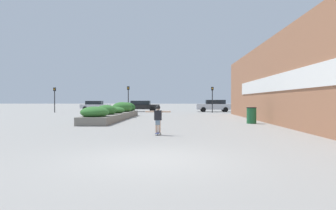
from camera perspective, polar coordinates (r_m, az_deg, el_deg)
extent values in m
plane|color=gray|center=(7.67, -3.53, -10.32)|extent=(300.00, 300.00, 0.00)
cube|color=#9E6647|center=(19.59, 20.48, 4.52)|extent=(0.60, 30.99, 5.54)
cube|color=white|center=(17.19, 21.94, 4.34)|extent=(0.06, 23.32, 1.00)
cube|color=slate|center=(24.31, -10.13, -2.11)|extent=(1.87, 13.21, 0.50)
ellipsoid|color=#33702D|center=(19.11, -13.79, -1.34)|extent=(1.73, 1.94, 0.72)
ellipsoid|color=#33702D|center=(21.84, -11.69, -1.01)|extent=(1.46, 1.35, 0.78)
ellipsoid|color=#33702D|center=(24.19, -10.35, -0.99)|extent=(1.80, 1.74, 0.60)
ellipsoid|color=#33702D|center=(27.16, -8.71, -0.49)|extent=(1.81, 1.65, 0.99)
ellipsoid|color=#286028|center=(29.26, -7.96, -0.42)|extent=(1.77, 1.56, 0.95)
cube|color=navy|center=(13.01, -1.92, -5.34)|extent=(0.22, 0.61, 0.01)
cylinder|color=beige|center=(13.23, -2.06, -5.50)|extent=(0.05, 0.06, 0.06)
cylinder|color=beige|center=(13.21, -1.47, -5.51)|extent=(0.05, 0.06, 0.06)
cylinder|color=beige|center=(12.82, -2.38, -5.70)|extent=(0.05, 0.06, 0.06)
cylinder|color=beige|center=(12.80, -1.78, -5.71)|extent=(0.05, 0.06, 0.06)
cylinder|color=tan|center=(12.99, -2.21, -4.12)|extent=(0.11, 0.11, 0.54)
cylinder|color=tan|center=(12.97, -1.64, -4.12)|extent=(0.11, 0.11, 0.54)
cube|color=slate|center=(12.97, -1.92, -3.35)|extent=(0.21, 0.18, 0.20)
cube|color=black|center=(12.95, -1.92, -1.98)|extent=(0.32, 0.18, 0.43)
cylinder|color=tan|center=(13.00, -3.47, -1.25)|extent=(0.41, 0.11, 0.07)
cylinder|color=tan|center=(12.88, -0.37, -1.27)|extent=(0.41, 0.11, 0.07)
sphere|color=tan|center=(12.94, -1.92, -0.64)|extent=(0.18, 0.18, 0.18)
sphere|color=black|center=(12.93, -1.92, -0.51)|extent=(0.20, 0.20, 0.20)
cylinder|color=#1E5B33|center=(20.24, 15.62, -1.99)|extent=(0.61, 0.61, 1.01)
cylinder|color=black|center=(20.22, 15.62, -0.49)|extent=(0.64, 0.64, 0.05)
cube|color=#BCBCC1|center=(40.90, 8.72, -0.32)|extent=(4.72, 1.84, 0.74)
cube|color=black|center=(40.92, 8.98, 0.58)|extent=(2.60, 1.62, 0.55)
cylinder|color=black|center=(39.90, 6.77, -0.87)|extent=(0.65, 0.22, 0.65)
cylinder|color=black|center=(41.64, 6.58, -0.80)|extent=(0.65, 0.22, 0.65)
cylinder|color=black|center=(40.24, 10.93, -0.87)|extent=(0.65, 0.22, 0.65)
cylinder|color=black|center=(41.97, 10.56, -0.80)|extent=(0.65, 0.22, 0.65)
cube|color=black|center=(41.09, -4.95, -0.36)|extent=(4.70, 1.80, 0.63)
cube|color=black|center=(41.11, -5.21, 0.45)|extent=(2.58, 1.58, 0.53)
cylinder|color=black|center=(41.79, -2.82, -0.77)|extent=(0.68, 0.22, 0.68)
cylinder|color=black|center=(40.09, -3.04, -0.83)|extent=(0.68, 0.22, 0.68)
cylinder|color=black|center=(42.15, -6.77, -0.76)|extent=(0.68, 0.22, 0.68)
cylinder|color=black|center=(40.47, -7.15, -0.82)|extent=(0.68, 0.22, 0.68)
cube|color=#BCBCC1|center=(46.59, -13.64, -0.26)|extent=(4.30, 1.72, 0.62)
cube|color=black|center=(46.63, -13.85, 0.44)|extent=(2.37, 1.51, 0.53)
cylinder|color=black|center=(47.04, -11.81, -0.62)|extent=(0.66, 0.22, 0.66)
cylinder|color=black|center=(45.46, -12.31, -0.67)|extent=(0.66, 0.22, 0.66)
cylinder|color=black|center=(47.76, -14.91, -0.61)|extent=(0.66, 0.22, 0.66)
cylinder|color=black|center=(46.20, -15.51, -0.66)|extent=(0.66, 0.22, 0.66)
cylinder|color=black|center=(37.47, -7.57, 0.70)|extent=(0.11, 0.11, 2.84)
cube|color=black|center=(37.51, -7.57, 3.22)|extent=(0.28, 0.20, 0.45)
sphere|color=#2D2823|center=(37.40, -7.61, 3.45)|extent=(0.15, 0.15, 0.15)
sphere|color=orange|center=(37.39, -7.60, 3.22)|extent=(0.15, 0.15, 0.15)
sphere|color=#2D2823|center=(37.38, -7.60, 2.99)|extent=(0.15, 0.15, 0.15)
cylinder|color=black|center=(37.67, 8.44, 0.65)|extent=(0.11, 0.11, 2.78)
cube|color=black|center=(37.70, 8.45, 3.11)|extent=(0.28, 0.20, 0.45)
sphere|color=#2D2823|center=(37.59, 8.47, 3.34)|extent=(0.15, 0.15, 0.15)
sphere|color=orange|center=(37.58, 8.47, 3.11)|extent=(0.15, 0.15, 0.15)
sphere|color=#2D2823|center=(37.58, 8.46, 2.89)|extent=(0.15, 0.15, 0.15)
cylinder|color=black|center=(40.46, -20.79, 0.57)|extent=(0.11, 0.11, 2.72)
cube|color=black|center=(40.48, -20.80, 2.82)|extent=(0.28, 0.20, 0.45)
sphere|color=#2D2823|center=(40.38, -20.86, 3.04)|extent=(0.15, 0.15, 0.15)
sphere|color=orange|center=(40.37, -20.86, 2.82)|extent=(0.15, 0.15, 0.15)
sphere|color=#2D2823|center=(40.37, -20.86, 2.61)|extent=(0.15, 0.15, 0.15)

